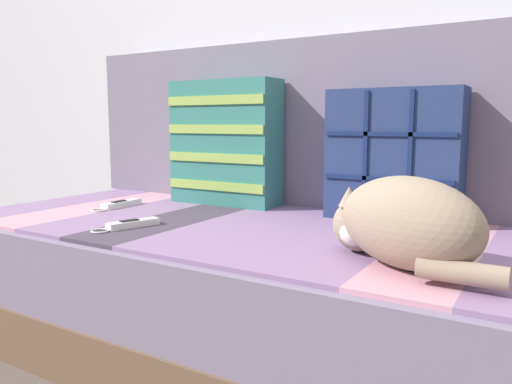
{
  "coord_description": "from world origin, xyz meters",
  "views": [
    {
      "loc": [
        0.68,
        -1.1,
        0.66
      ],
      "look_at": [
        -0.0,
        0.02,
        0.47
      ],
      "focal_mm": 35.0,
      "sensor_mm": 36.0,
      "label": 1
    }
  ],
  "objects_px": {
    "throw_pillow_striped": "(225,143)",
    "game_remote_far": "(131,224)",
    "sleeping_cat": "(400,224)",
    "game_remote_near": "(120,204)",
    "throw_pillow_quilted": "(394,155)",
    "couch": "(270,289)"
  },
  "relations": [
    {
      "from": "throw_pillow_striped",
      "to": "game_remote_far",
      "type": "height_order",
      "value": "throw_pillow_striped"
    },
    {
      "from": "sleeping_cat",
      "to": "game_remote_near",
      "type": "bearing_deg",
      "value": 168.04
    },
    {
      "from": "throw_pillow_quilted",
      "to": "sleeping_cat",
      "type": "distance_m",
      "value": 0.49
    },
    {
      "from": "throw_pillow_striped",
      "to": "game_remote_near",
      "type": "height_order",
      "value": "throw_pillow_striped"
    },
    {
      "from": "throw_pillow_striped",
      "to": "sleeping_cat",
      "type": "height_order",
      "value": "throw_pillow_striped"
    },
    {
      "from": "throw_pillow_quilted",
      "to": "game_remote_near",
      "type": "relative_size",
      "value": 1.84
    },
    {
      "from": "throw_pillow_quilted",
      "to": "couch",
      "type": "bearing_deg",
      "value": -139.68
    },
    {
      "from": "sleeping_cat",
      "to": "couch",
      "type": "bearing_deg",
      "value": 151.99
    },
    {
      "from": "game_remote_near",
      "to": "sleeping_cat",
      "type": "bearing_deg",
      "value": -11.96
    },
    {
      "from": "throw_pillow_quilted",
      "to": "throw_pillow_striped",
      "type": "distance_m",
      "value": 0.59
    },
    {
      "from": "sleeping_cat",
      "to": "game_remote_near",
      "type": "height_order",
      "value": "sleeping_cat"
    },
    {
      "from": "sleeping_cat",
      "to": "game_remote_far",
      "type": "xyz_separation_m",
      "value": [
        -0.73,
        -0.01,
        -0.08
      ]
    },
    {
      "from": "sleeping_cat",
      "to": "game_remote_far",
      "type": "bearing_deg",
      "value": -179.05
    },
    {
      "from": "throw_pillow_quilted",
      "to": "game_remote_near",
      "type": "xyz_separation_m",
      "value": [
        -0.85,
        -0.25,
        -0.18
      ]
    },
    {
      "from": "couch",
      "to": "game_remote_far",
      "type": "distance_m",
      "value": 0.43
    },
    {
      "from": "game_remote_far",
      "to": "throw_pillow_quilted",
      "type": "bearing_deg",
      "value": 39.11
    },
    {
      "from": "couch",
      "to": "sleeping_cat",
      "type": "distance_m",
      "value": 0.55
    },
    {
      "from": "couch",
      "to": "sleeping_cat",
      "type": "xyz_separation_m",
      "value": [
        0.42,
        -0.22,
        0.27
      ]
    },
    {
      "from": "throw_pillow_quilted",
      "to": "sleeping_cat",
      "type": "bearing_deg",
      "value": -72.31
    },
    {
      "from": "throw_pillow_quilted",
      "to": "game_remote_near",
      "type": "bearing_deg",
      "value": -163.91
    },
    {
      "from": "couch",
      "to": "throw_pillow_quilted",
      "type": "distance_m",
      "value": 0.52
    },
    {
      "from": "throw_pillow_striped",
      "to": "sleeping_cat",
      "type": "distance_m",
      "value": 0.88
    }
  ]
}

